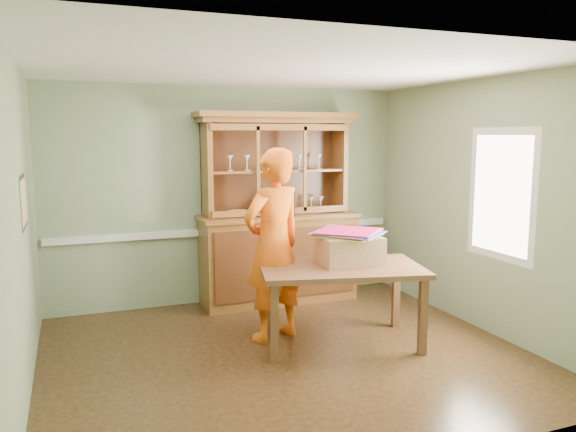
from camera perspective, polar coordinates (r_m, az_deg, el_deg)
name	(u,v)px	position (r m, az deg, el deg)	size (l,w,h in m)	color
floor	(287,355)	(5.58, -0.15, -13.90)	(4.50, 4.50, 0.00)	#4F3619
ceiling	(286,68)	(5.20, -0.16, 14.84)	(4.50, 4.50, 0.00)	white
wall_back	(230,195)	(7.11, -5.96, 2.13)	(4.50, 4.50, 0.00)	gray
wall_left	(20,231)	(4.89, -25.57, -1.42)	(4.00, 4.00, 0.00)	gray
wall_right	(482,206)	(6.38, 19.08, 1.01)	(4.00, 4.00, 0.00)	gray
wall_front	(406,261)	(3.46, 11.88, -4.52)	(4.50, 4.50, 0.00)	gray
chair_rail	(231,231)	(7.15, -5.85, -1.48)	(4.41, 0.05, 0.08)	silver
framed_map	(24,202)	(5.16, -25.24, 1.31)	(0.03, 0.60, 0.46)	#311D13
window_panel	(501,194)	(6.12, 20.80, 2.06)	(0.03, 0.96, 1.36)	silver
china_hutch	(278,236)	(7.09, -1.06, -2.08)	(2.02, 0.67, 2.38)	brown
dining_table	(341,275)	(5.68, 5.38, -6.00)	(1.79, 1.31, 0.80)	brown
cardboard_box	(349,250)	(5.75, 6.25, -3.42)	(0.60, 0.48, 0.28)	tan
kite_stack	(349,233)	(5.76, 6.19, -1.71)	(0.81, 0.81, 0.05)	yellow
person	(273,245)	(5.74, -1.50, -2.95)	(0.72, 0.47, 1.98)	#F35E0F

